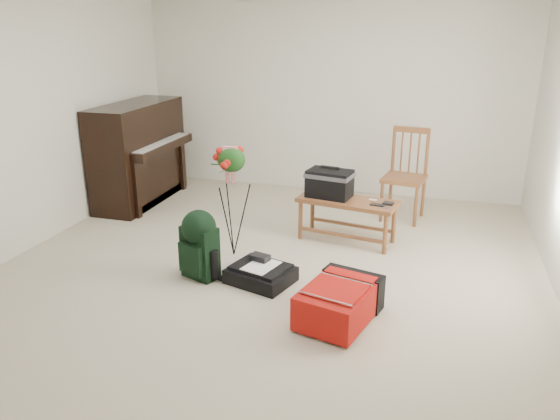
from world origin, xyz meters
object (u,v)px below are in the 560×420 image
(dining_chair, at_px, (405,176))
(green_backpack, at_px, (199,241))
(piano, at_px, (140,155))
(red_suitcase, at_px, (340,299))
(black_duffel, at_px, (261,273))
(flower_stand, at_px, (232,202))
(bench, at_px, (334,189))

(dining_chair, height_order, green_backpack, dining_chair)
(piano, xyz_separation_m, red_suitcase, (2.98, -2.19, -0.44))
(black_duffel, bearing_deg, red_suitcase, -10.81)
(green_backpack, relative_size, flower_stand, 0.56)
(black_duffel, relative_size, flower_stand, 0.56)
(green_backpack, bearing_deg, flower_stand, 99.65)
(piano, xyz_separation_m, black_duffel, (2.19, -1.78, -0.52))
(red_suitcase, xyz_separation_m, green_backpack, (-1.34, 0.35, 0.19))
(piano, xyz_separation_m, flower_stand, (1.74, -1.29, -0.05))
(dining_chair, distance_m, green_backpack, 2.68)
(dining_chair, bearing_deg, flower_stand, -124.91)
(black_duffel, bearing_deg, bench, 86.67)
(black_duffel, relative_size, green_backpack, 1.00)
(dining_chair, xyz_separation_m, black_duffel, (-1.08, -2.06, -0.43))
(black_duffel, bearing_deg, dining_chair, 78.84)
(piano, bearing_deg, green_backpack, -48.39)
(flower_stand, bearing_deg, dining_chair, 35.71)
(bench, distance_m, black_duffel, 1.34)
(piano, bearing_deg, bench, -13.05)
(red_suitcase, bearing_deg, piano, 158.09)
(black_duffel, bearing_deg, green_backpack, -157.62)
(piano, bearing_deg, flower_stand, -36.41)
(green_backpack, height_order, flower_stand, flower_stand)
(piano, relative_size, flower_stand, 1.32)
(green_backpack, distance_m, flower_stand, 0.60)
(bench, distance_m, green_backpack, 1.59)
(red_suitcase, bearing_deg, black_duffel, 167.07)
(bench, bearing_deg, green_backpack, -118.85)
(bench, relative_size, black_duffel, 1.68)
(dining_chair, height_order, red_suitcase, dining_chair)
(dining_chair, bearing_deg, green_backpack, -118.26)
(bench, relative_size, dining_chair, 1.02)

